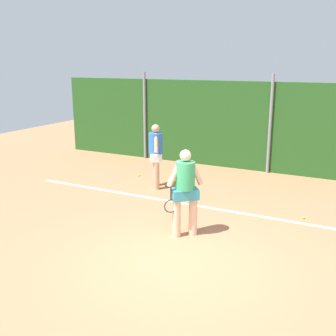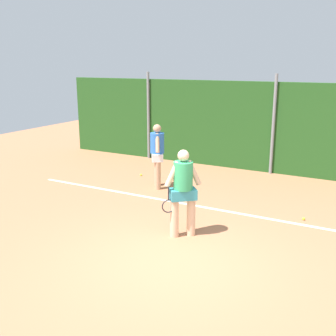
% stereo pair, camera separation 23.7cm
% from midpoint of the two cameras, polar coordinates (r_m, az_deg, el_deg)
% --- Properties ---
extents(ground_plane, '(27.45, 27.45, 0.00)m').
position_cam_midpoint_polar(ground_plane, '(9.23, 6.05, -7.63)').
color(ground_plane, '#B2704C').
extents(hedge_fence_backdrop, '(15.89, 0.25, 2.90)m').
position_cam_midpoint_polar(hedge_fence_backdrop, '(13.43, 13.82, 5.52)').
color(hedge_fence_backdrop, '#23511E').
rests_on(hedge_fence_backdrop, ground_plane).
extents(fence_post_left, '(0.10, 0.10, 3.16)m').
position_cam_midpoint_polar(fence_post_left, '(14.96, -3.75, 7.31)').
color(fence_post_left, gray).
rests_on(fence_post_left, ground_plane).
extents(fence_post_center, '(0.10, 0.10, 3.16)m').
position_cam_midpoint_polar(fence_post_center, '(13.25, 13.68, 5.97)').
color(fence_post_center, gray).
rests_on(fence_post_center, ground_plane).
extents(court_baseline_paint, '(11.61, 0.10, 0.01)m').
position_cam_midpoint_polar(court_baseline_paint, '(9.94, 7.74, -6.00)').
color(court_baseline_paint, white).
rests_on(court_baseline_paint, ground_plane).
extents(player_foreground_near, '(0.62, 0.63, 1.82)m').
position_cam_midpoint_polar(player_foreground_near, '(8.19, 1.57, -2.90)').
color(player_foreground_near, beige).
rests_on(player_foreground_near, ground_plane).
extents(player_midcourt, '(0.55, 0.67, 1.82)m').
position_cam_midpoint_polar(player_midcourt, '(11.42, -2.33, 2.20)').
color(player_midcourt, tan).
rests_on(player_midcourt, ground_plane).
extents(tennis_ball_4, '(0.07, 0.07, 0.07)m').
position_cam_midpoint_polar(tennis_ball_4, '(12.83, -4.67, -1.00)').
color(tennis_ball_4, '#CCDB33').
rests_on(tennis_ball_4, ground_plane).
extents(tennis_ball_5, '(0.07, 0.07, 0.07)m').
position_cam_midpoint_polar(tennis_ball_5, '(9.84, 17.86, -6.64)').
color(tennis_ball_5, '#CCDB33').
rests_on(tennis_ball_5, ground_plane).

